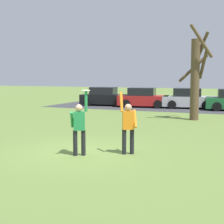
{
  "coord_description": "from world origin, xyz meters",
  "views": [
    {
      "loc": [
        5.17,
        -9.78,
        2.55
      ],
      "look_at": [
        0.86,
        0.67,
        1.33
      ],
      "focal_mm": 53.75,
      "sensor_mm": 36.0,
      "label": 1
    }
  ],
  "objects": [
    {
      "name": "person_defender",
      "position": [
        1.55,
        0.37,
        0.98
      ],
      "size": [
        0.65,
        0.61,
        2.04
      ],
      "rotation": [
        0.0,
        0.0,
        3.66
      ],
      "color": "black",
      "rests_on": "ground_plane"
    },
    {
      "name": "ground_plane",
      "position": [
        0.0,
        0.0,
        0.0
      ],
      "size": [
        120.0,
        120.0,
        0.0
      ],
      "primitive_type": "plane",
      "color": "olive"
    },
    {
      "name": "person_catcher",
      "position": [
        0.17,
        -0.41,
        0.98
      ],
      "size": [
        0.58,
        0.52,
        2.08
      ],
      "rotation": [
        0.0,
        0.0,
        0.51
      ],
      "color": "black",
      "rests_on": "ground_plane"
    },
    {
      "name": "parked_car_silver",
      "position": [
        0.71,
        16.94,
        0.73
      ],
      "size": [
        4.3,
        2.43,
        1.59
      ],
      "rotation": [
        0.0,
        0.0,
        0.13
      ],
      "color": "#BCBCC1",
      "rests_on": "ground_plane"
    },
    {
      "name": "bare_tree_tall",
      "position": [
        2.24,
        9.96,
        2.59
      ],
      "size": [
        2.11,
        2.13,
        5.38
      ],
      "color": "brown",
      "rests_on": "ground_plane"
    },
    {
      "name": "parked_car_black",
      "position": [
        -6.44,
        16.7,
        0.73
      ],
      "size": [
        4.3,
        2.43,
        1.59
      ],
      "rotation": [
        0.0,
        0.0,
        0.13
      ],
      "color": "black",
      "rests_on": "ground_plane"
    },
    {
      "name": "parking_strip",
      "position": [
        -1.12,
        16.63,
        0.0
      ],
      "size": [
        19.35,
        6.4,
        0.01
      ],
      "primitive_type": "cube",
      "color": "#38383D",
      "rests_on": "ground_plane"
    },
    {
      "name": "frisbee_disc",
      "position": [
        0.36,
        -0.3,
        2.09
      ],
      "size": [
        0.26,
        0.26,
        0.02
      ],
      "primitive_type": "cylinder",
      "color": "white",
      "rests_on": "person_catcher"
    },
    {
      "name": "parked_car_red",
      "position": [
        -2.91,
        16.51,
        0.73
      ],
      "size": [
        4.3,
        2.43,
        1.59
      ],
      "rotation": [
        0.0,
        0.0,
        0.13
      ],
      "color": "red",
      "rests_on": "ground_plane"
    }
  ]
}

